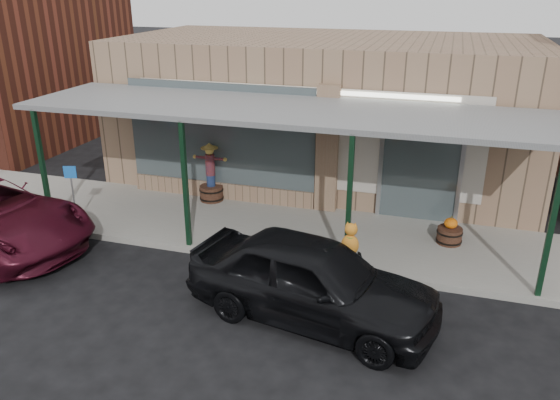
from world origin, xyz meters
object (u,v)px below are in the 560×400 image
(handicap_sign, at_px, (72,187))
(parked_sedan, at_px, (312,280))
(barrel_pumpkin, at_px, (450,233))
(barrel_scarecrow, at_px, (211,181))

(handicap_sign, relative_size, parked_sedan, 0.30)
(barrel_pumpkin, height_order, parked_sedan, parked_sedan)
(barrel_scarecrow, bearing_deg, barrel_pumpkin, -8.86)
(barrel_scarecrow, bearing_deg, parked_sedan, -49.76)
(barrel_scarecrow, height_order, barrel_pumpkin, barrel_scarecrow)
(barrel_pumpkin, distance_m, handicap_sign, 8.99)
(barrel_scarecrow, relative_size, handicap_sign, 1.10)
(handicap_sign, bearing_deg, parked_sedan, -34.44)
(parked_sedan, bearing_deg, barrel_pumpkin, -22.25)
(barrel_scarecrow, distance_m, handicap_sign, 3.52)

